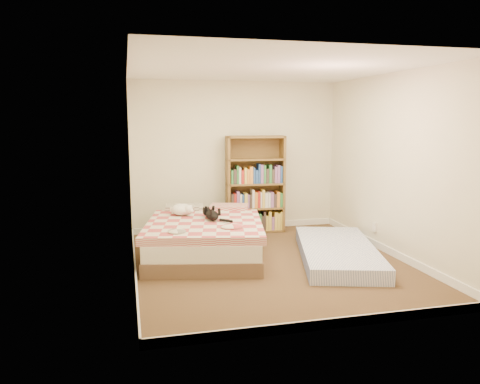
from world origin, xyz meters
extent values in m
cube|color=#44291D|center=(0.00, 0.00, 0.00)|extent=(3.50, 4.00, 0.01)
cube|color=white|center=(0.00, 0.00, 2.50)|extent=(3.50, 4.00, 0.01)
cube|color=beige|center=(0.00, 2.00, 1.25)|extent=(3.50, 0.01, 2.50)
cube|color=beige|center=(0.00, -2.00, 1.25)|extent=(3.50, 0.01, 2.50)
cube|color=beige|center=(-1.75, 0.00, 1.25)|extent=(0.01, 4.00, 2.50)
cube|color=beige|center=(1.75, 0.00, 1.25)|extent=(0.01, 4.00, 2.50)
cube|color=white|center=(0.00, 1.99, 0.05)|extent=(3.50, 0.02, 0.10)
cube|color=white|center=(0.00, -1.99, 0.05)|extent=(3.50, 0.02, 0.10)
cube|color=white|center=(-1.74, 0.00, 0.05)|extent=(0.02, 4.00, 0.10)
cube|color=white|center=(1.74, 0.00, 0.05)|extent=(0.02, 4.00, 0.10)
cube|color=white|center=(1.74, 0.40, 0.30)|extent=(0.03, 0.09, 0.13)
cube|color=brown|center=(-0.77, 0.60, 0.09)|extent=(1.86, 2.35, 0.19)
cube|color=silver|center=(-0.77, 0.60, 0.29)|extent=(1.83, 2.30, 0.21)
cube|color=#B24246|center=(-0.77, 0.60, 0.45)|extent=(1.86, 2.00, 0.10)
cube|color=slate|center=(-1.11, 1.38, 0.48)|extent=(0.64, 0.48, 0.16)
cube|color=#B24246|center=(-0.42, 1.38, 0.48)|extent=(0.64, 0.48, 0.16)
cube|color=brown|center=(-0.19, 1.76, 0.80)|extent=(0.06, 0.32, 1.61)
cube|color=brown|center=(0.74, 1.76, 0.80)|extent=(0.06, 0.32, 1.61)
cube|color=brown|center=(0.28, 1.91, 0.80)|extent=(0.96, 0.09, 1.61)
cube|color=brown|center=(0.28, 1.76, 0.02)|extent=(0.98, 0.39, 0.03)
cube|color=brown|center=(0.28, 1.76, 0.81)|extent=(0.98, 0.39, 0.03)
cube|color=brown|center=(0.28, 1.76, 1.59)|extent=(0.98, 0.39, 0.03)
cube|color=#6A76B0|center=(0.94, -0.03, 0.10)|extent=(1.52, 2.32, 0.19)
ellipsoid|color=black|center=(-0.67, 0.56, 0.57)|extent=(0.24, 0.42, 0.13)
sphere|color=black|center=(-0.67, 0.77, 0.58)|extent=(0.14, 0.14, 0.12)
cone|color=black|center=(-0.71, 0.81, 0.63)|extent=(0.05, 0.05, 0.05)
cone|color=black|center=(-0.64, 0.81, 0.63)|extent=(0.05, 0.05, 0.05)
cylinder|color=black|center=(-0.57, 0.30, 0.53)|extent=(0.08, 0.22, 0.04)
ellipsoid|color=white|center=(-1.04, 0.98, 0.58)|extent=(0.34, 0.37, 0.16)
sphere|color=white|center=(-0.95, 0.88, 0.60)|extent=(0.14, 0.14, 0.13)
sphere|color=white|center=(-0.90, 0.84, 0.59)|extent=(0.06, 0.06, 0.06)
sphere|color=white|center=(-1.18, 1.04, 0.56)|extent=(0.08, 0.08, 0.07)
camera|label=1|loc=(-1.80, -5.67, 1.88)|focal=35.00mm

